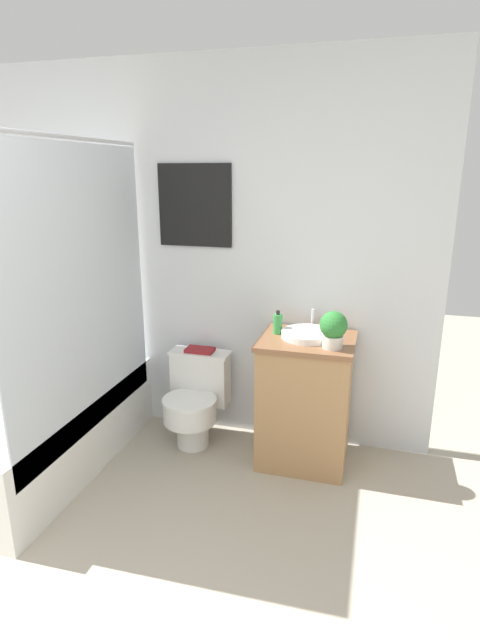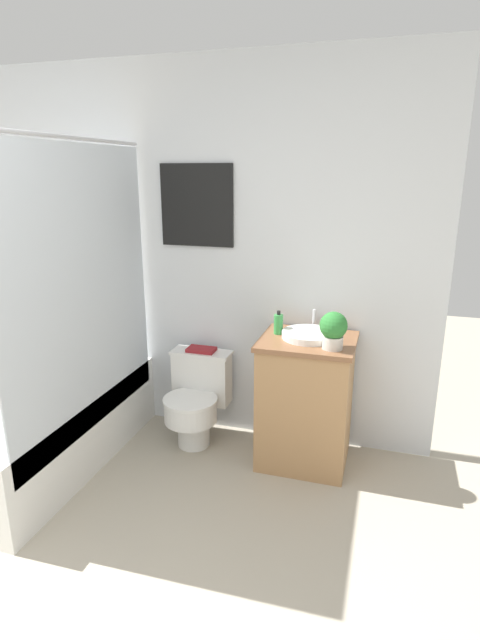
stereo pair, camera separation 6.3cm
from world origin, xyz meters
TOP-DOWN VIEW (x-y plane):
  - wall_back at (-0.00, 2.41)m, footprint 3.17×0.07m
  - shower_area at (-0.73, 1.62)m, footprint 0.68×1.53m
  - toilet at (0.04, 2.14)m, footprint 0.41×0.48m
  - vanity at (0.79, 2.12)m, footprint 0.58×0.51m
  - sink at (0.79, 2.14)m, footprint 0.33×0.36m
  - soap_bottle at (0.59, 2.17)m, footprint 0.06×0.06m
  - potted_plant at (0.95, 1.99)m, footprint 0.16×0.16m
  - book_on_tank at (0.04, 2.26)m, footprint 0.19×0.12m

SIDE VIEW (x-z plane):
  - shower_area at x=-0.73m, z-range -0.70..1.28m
  - toilet at x=0.04m, z-range 0.01..0.63m
  - vanity at x=0.79m, z-range 0.00..0.83m
  - book_on_tank at x=0.04m, z-range 0.62..0.64m
  - sink at x=0.79m, z-range 0.78..0.91m
  - soap_bottle at x=0.59m, z-range 0.82..0.97m
  - potted_plant at x=0.95m, z-range 0.84..1.05m
  - wall_back at x=0.00m, z-range 0.01..2.51m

